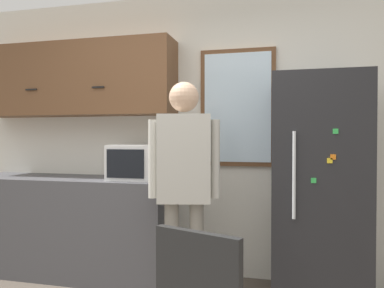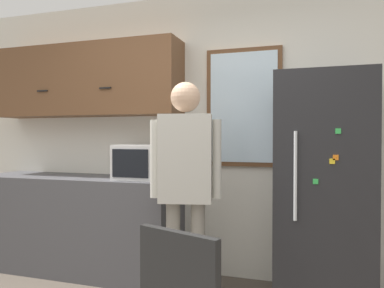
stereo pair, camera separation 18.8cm
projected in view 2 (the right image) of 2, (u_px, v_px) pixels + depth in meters
name	position (u px, v px, depth m)	size (l,w,h in m)	color
back_wall	(203.00, 134.00, 3.63)	(6.00, 0.06, 2.70)	silver
counter	(78.00, 223.00, 3.70)	(2.03, 0.61, 0.93)	#4C4C51
upper_cabinets	(84.00, 81.00, 3.78)	(2.03, 0.38, 0.71)	brown
microwave	(145.00, 162.00, 3.44)	(0.49, 0.41, 0.32)	white
person	(186.00, 170.00, 2.89)	(0.54, 0.31, 1.75)	gray
refrigerator	(323.00, 190.00, 2.93)	(0.71, 0.73, 1.81)	#232326
window	(244.00, 107.00, 3.46)	(0.70, 0.05, 1.09)	brown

